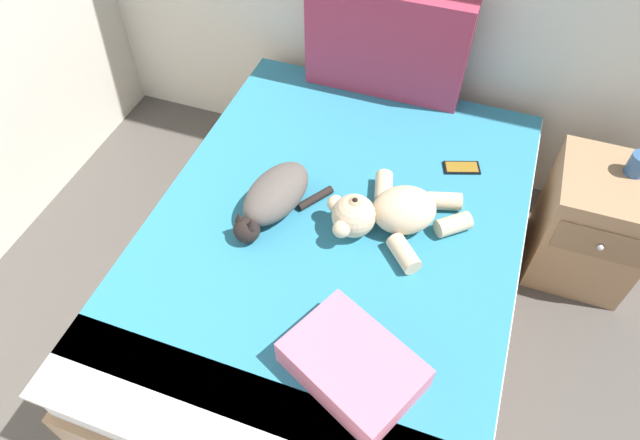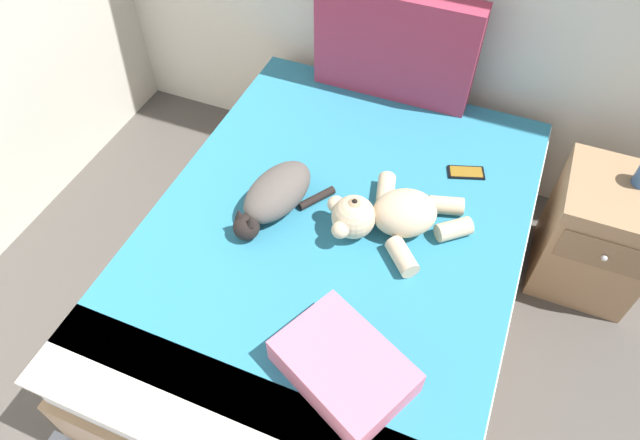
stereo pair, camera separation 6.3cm
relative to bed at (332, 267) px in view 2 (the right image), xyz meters
The scene contains 7 objects.
bed is the anchor object (origin of this frame).
patterned_cushion 1.01m from the bed, 93.55° to the left, with size 0.72×0.12×0.50m.
cat 0.42m from the bed, behind, with size 0.32×0.42×0.15m.
teddy_bear 0.40m from the bed, 20.61° to the left, with size 0.54×0.44×0.18m.
cell_phone 0.68m from the bed, 49.48° to the left, with size 0.16×0.12×0.01m.
throw_pillow 0.68m from the bed, 65.79° to the right, with size 0.40×0.28×0.11m, color #D1728C.
nightstand 1.16m from the bed, 30.08° to the left, with size 0.42×0.46×0.57m.
Camera 2 is at (2.03, 2.32, 2.18)m, focal length 31.24 mm.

